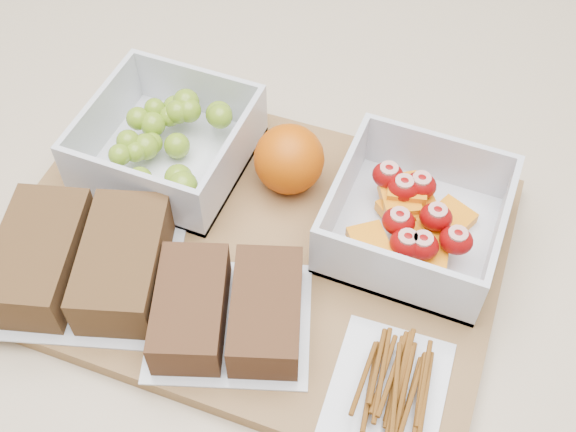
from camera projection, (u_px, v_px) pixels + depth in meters
name	position (u px, v px, depth m)	size (l,w,h in m)	color
counter	(282.00, 421.00, 1.01)	(1.20, 0.90, 0.90)	beige
cutting_board	(253.00, 246.00, 0.63)	(0.42, 0.30, 0.02)	olive
grape_container	(169.00, 141.00, 0.66)	(0.14, 0.14, 0.06)	silver
fruit_container	(415.00, 220.00, 0.61)	(0.14, 0.14, 0.06)	silver
orange	(289.00, 159.00, 0.64)	(0.06, 0.06, 0.06)	#C65004
sandwich_bag_left	(82.00, 260.00, 0.58)	(0.18, 0.17, 0.05)	silver
sandwich_bag_center	(229.00, 310.00, 0.56)	(0.16, 0.15, 0.04)	silver
pretzel_bag	(390.00, 382.00, 0.53)	(0.09, 0.11, 0.02)	silver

